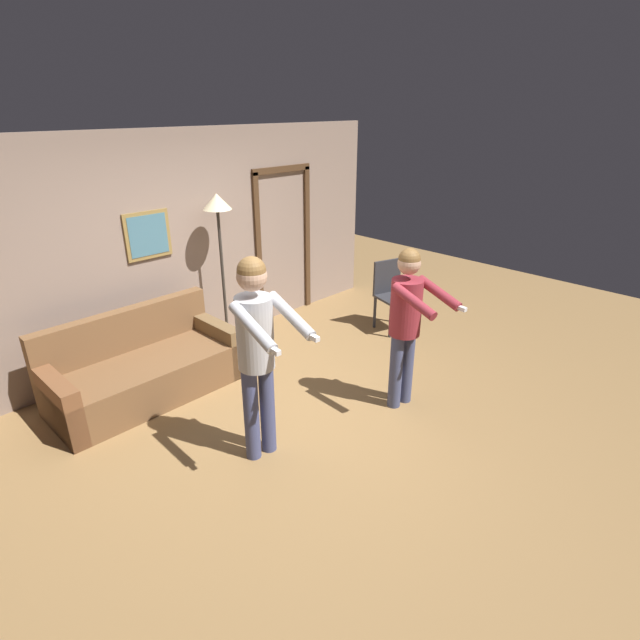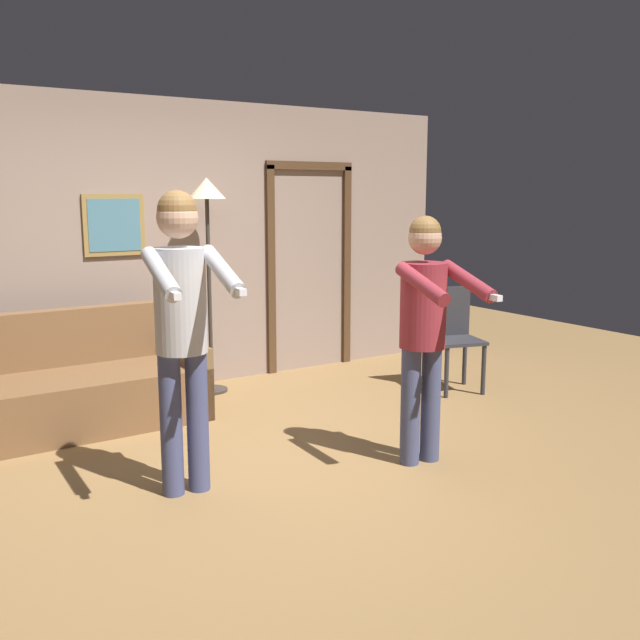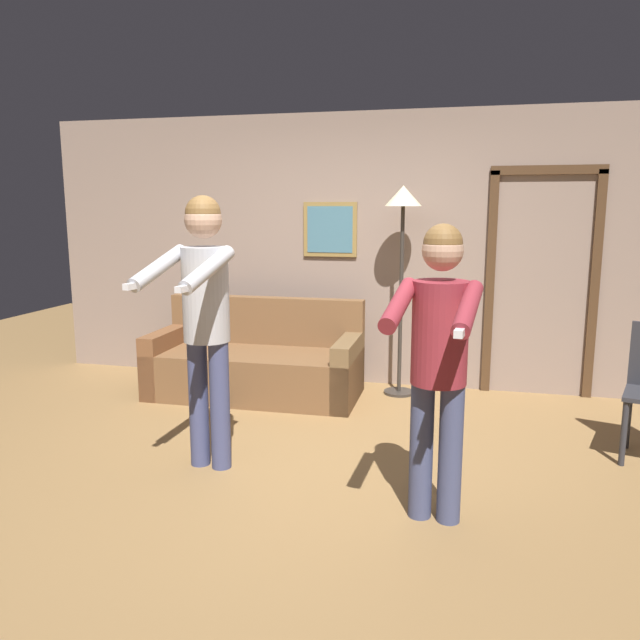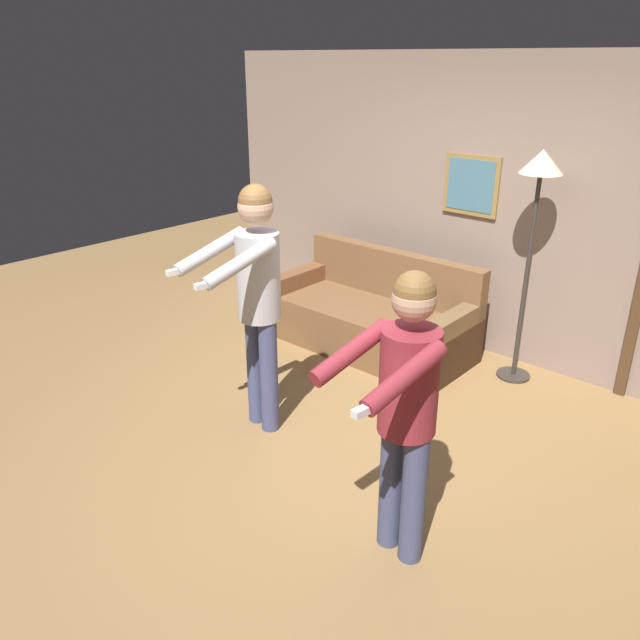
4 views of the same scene
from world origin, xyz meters
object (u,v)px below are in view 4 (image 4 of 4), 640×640
Objects in this scene: torchiere_lamp at (538,192)px; person_standing_right at (406,396)px; couch at (372,319)px; person_standing_left at (256,286)px.

torchiere_lamp is 1.17× the size of person_standing_right.
person_standing_left is (0.24, -1.64, 0.82)m from couch.
person_standing_left is at bearing -81.74° from couch.
torchiere_lamp reaches higher than person_standing_left.
person_standing_right is at bearing -79.01° from torchiere_lamp.
couch is at bearing 130.73° from person_standing_right.
person_standing_right is (1.50, -0.38, -0.12)m from person_standing_left.
torchiere_lamp is 2.47m from person_standing_right.
person_standing_right is at bearing -49.27° from couch.
couch is 1.07× the size of person_standing_left.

